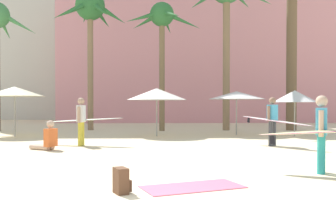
# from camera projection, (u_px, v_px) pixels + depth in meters

# --- Properties ---
(ground) EXTENTS (120.00, 120.00, 0.00)m
(ground) POSITION_uv_depth(u_px,v_px,m) (116.00, 206.00, 5.38)
(ground) COLOR beige
(hotel_pink) EXTENTS (24.54, 10.88, 12.07)m
(hotel_pink) POSITION_uv_depth(u_px,v_px,m) (200.00, 57.00, 36.11)
(hotel_pink) COLOR pink
(hotel_pink) RESTS_ON ground
(palm_tree_right) EXTENTS (4.24, 4.37, 7.20)m
(palm_tree_right) POSITION_uv_depth(u_px,v_px,m) (162.00, 25.00, 21.13)
(palm_tree_right) COLOR brown
(palm_tree_right) RESTS_ON ground
(palm_tree_far_right) EXTENTS (4.37, 4.23, 8.05)m
(palm_tree_far_right) POSITION_uv_depth(u_px,v_px,m) (90.00, 14.00, 21.85)
(palm_tree_far_right) COLOR #896B4C
(palm_tree_far_right) RESTS_ON ground
(cafe_umbrella_0) EXTENTS (2.00, 2.00, 2.12)m
(cafe_umbrella_0) POSITION_uv_depth(u_px,v_px,m) (295.00, 96.00, 17.38)
(cafe_umbrella_0) COLOR gray
(cafe_umbrella_0) RESTS_ON ground
(cafe_umbrella_1) EXTENTS (2.78, 2.78, 2.22)m
(cafe_umbrella_1) POSITION_uv_depth(u_px,v_px,m) (157.00, 94.00, 17.43)
(cafe_umbrella_1) COLOR gray
(cafe_umbrella_1) RESTS_ON ground
(cafe_umbrella_2) EXTENTS (2.72, 2.72, 2.29)m
(cafe_umbrella_2) POSITION_uv_depth(u_px,v_px,m) (15.00, 91.00, 17.37)
(cafe_umbrella_2) COLOR gray
(cafe_umbrella_2) RESTS_ON ground
(cafe_umbrella_3) EXTENTS (2.73, 2.73, 2.11)m
(cafe_umbrella_3) POSITION_uv_depth(u_px,v_px,m) (237.00, 95.00, 18.19)
(cafe_umbrella_3) COLOR gray
(cafe_umbrella_3) RESTS_ON ground
(beach_towel) EXTENTS (1.92, 1.38, 0.01)m
(beach_towel) POSITION_uv_depth(u_px,v_px,m) (193.00, 187.00, 6.57)
(beach_towel) COLOR #EF6684
(beach_towel) RESTS_ON ground
(backpack) EXTENTS (0.33, 0.35, 0.42)m
(backpack) POSITION_uv_depth(u_px,v_px,m) (122.00, 181.00, 6.10)
(backpack) COLOR brown
(backpack) RESTS_ON ground
(person_mid_right) EXTENTS (2.64, 1.51, 1.64)m
(person_mid_right) POSITION_uv_depth(u_px,v_px,m) (324.00, 131.00, 7.80)
(person_mid_right) COLOR teal
(person_mid_right) RESTS_ON ground
(person_far_right) EXTENTS (0.95, 0.74, 0.95)m
(person_far_right) POSITION_uv_depth(u_px,v_px,m) (47.00, 139.00, 12.08)
(person_far_right) COLOR #D1A889
(person_far_right) RESTS_ON ground
(person_mid_left) EXTENTS (3.07, 1.14, 1.70)m
(person_mid_left) POSITION_uv_depth(u_px,v_px,m) (82.00, 120.00, 13.41)
(person_mid_left) COLOR gold
(person_mid_left) RESTS_ON ground
(person_mid_center) EXTENTS (1.98, 2.48, 1.71)m
(person_mid_center) POSITION_uv_depth(u_px,v_px,m) (273.00, 120.00, 13.18)
(person_mid_center) COLOR #3D3D42
(person_mid_center) RESTS_ON ground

